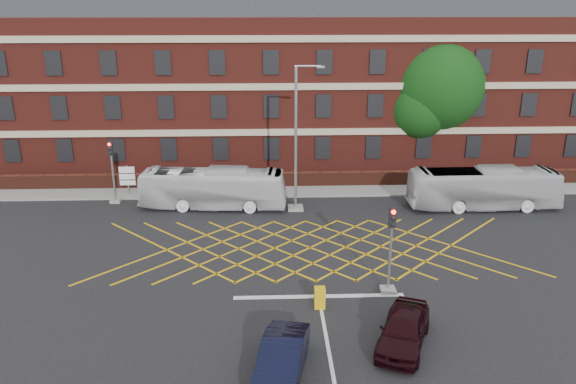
{
  "coord_description": "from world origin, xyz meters",
  "views": [
    {
      "loc": [
        -2.31,
        -26.72,
        13.12
      ],
      "look_at": [
        -1.26,
        1.5,
        3.49
      ],
      "focal_mm": 35.0,
      "sensor_mm": 36.0,
      "label": 1
    }
  ],
  "objects_px": {
    "bus_left": "(213,188)",
    "direction_signs": "(127,177)",
    "traffic_light_near": "(390,258)",
    "car_maroon": "(404,329)",
    "bus_right": "(484,188)",
    "street_lamp": "(297,162)",
    "traffic_light_far": "(113,178)",
    "deciduous_tree": "(435,92)",
    "utility_cabinet": "(320,298)",
    "car_navy": "(281,360)"
  },
  "relations": [
    {
      "from": "direction_signs",
      "to": "utility_cabinet",
      "type": "height_order",
      "value": "direction_signs"
    },
    {
      "from": "traffic_light_far",
      "to": "bus_right",
      "type": "bearing_deg",
      "value": -4.69
    },
    {
      "from": "traffic_light_far",
      "to": "street_lamp",
      "type": "height_order",
      "value": "street_lamp"
    },
    {
      "from": "bus_right",
      "to": "direction_signs",
      "type": "height_order",
      "value": "bus_right"
    },
    {
      "from": "street_lamp",
      "to": "car_maroon",
      "type": "bearing_deg",
      "value": -77.51
    },
    {
      "from": "bus_right",
      "to": "traffic_light_far",
      "type": "height_order",
      "value": "traffic_light_far"
    },
    {
      "from": "deciduous_tree",
      "to": "bus_right",
      "type": "bearing_deg",
      "value": -85.25
    },
    {
      "from": "car_maroon",
      "to": "direction_signs",
      "type": "xyz_separation_m",
      "value": [
        -15.27,
        18.95,
        0.65
      ]
    },
    {
      "from": "car_maroon",
      "to": "direction_signs",
      "type": "bearing_deg",
      "value": 151.77
    },
    {
      "from": "bus_right",
      "to": "traffic_light_near",
      "type": "distance_m",
      "value": 14.14
    },
    {
      "from": "car_navy",
      "to": "car_maroon",
      "type": "relative_size",
      "value": 1.03
    },
    {
      "from": "car_navy",
      "to": "bus_left",
      "type": "bearing_deg",
      "value": 114.29
    },
    {
      "from": "traffic_light_near",
      "to": "car_maroon",
      "type": "bearing_deg",
      "value": -94.02
    },
    {
      "from": "bus_right",
      "to": "traffic_light_far",
      "type": "bearing_deg",
      "value": 85.16
    },
    {
      "from": "street_lamp",
      "to": "direction_signs",
      "type": "distance_m",
      "value": 12.39
    },
    {
      "from": "deciduous_tree",
      "to": "traffic_light_near",
      "type": "distance_m",
      "value": 22.88
    },
    {
      "from": "street_lamp",
      "to": "bus_left",
      "type": "bearing_deg",
      "value": 173.93
    },
    {
      "from": "car_maroon",
      "to": "deciduous_tree",
      "type": "height_order",
      "value": "deciduous_tree"
    },
    {
      "from": "car_navy",
      "to": "direction_signs",
      "type": "distance_m",
      "value": 23.26
    },
    {
      "from": "bus_left",
      "to": "bus_right",
      "type": "height_order",
      "value": "bus_right"
    },
    {
      "from": "deciduous_tree",
      "to": "traffic_light_near",
      "type": "xyz_separation_m",
      "value": [
        -7.82,
        -21.03,
        -4.51
      ]
    },
    {
      "from": "bus_left",
      "to": "direction_signs",
      "type": "relative_size",
      "value": 4.4
    },
    {
      "from": "utility_cabinet",
      "to": "traffic_light_far",
      "type": "bearing_deg",
      "value": 131.32
    },
    {
      "from": "direction_signs",
      "to": "traffic_light_near",
      "type": "bearing_deg",
      "value": -43.21
    },
    {
      "from": "traffic_light_far",
      "to": "street_lamp",
      "type": "relative_size",
      "value": 0.45
    },
    {
      "from": "bus_right",
      "to": "utility_cabinet",
      "type": "xyz_separation_m",
      "value": [
        -12.02,
        -12.49,
        -0.88
      ]
    },
    {
      "from": "bus_left",
      "to": "utility_cabinet",
      "type": "height_order",
      "value": "bus_left"
    },
    {
      "from": "bus_right",
      "to": "street_lamp",
      "type": "distance_m",
      "value": 12.56
    },
    {
      "from": "deciduous_tree",
      "to": "traffic_light_far",
      "type": "height_order",
      "value": "deciduous_tree"
    },
    {
      "from": "street_lamp",
      "to": "bus_right",
      "type": "bearing_deg",
      "value": -0.78
    },
    {
      "from": "deciduous_tree",
      "to": "traffic_light_near",
      "type": "relative_size",
      "value": 2.48
    },
    {
      "from": "deciduous_tree",
      "to": "traffic_light_near",
      "type": "height_order",
      "value": "deciduous_tree"
    },
    {
      "from": "bus_left",
      "to": "traffic_light_near",
      "type": "bearing_deg",
      "value": -137.15
    },
    {
      "from": "deciduous_tree",
      "to": "street_lamp",
      "type": "bearing_deg",
      "value": -140.17
    },
    {
      "from": "bus_left",
      "to": "street_lamp",
      "type": "distance_m",
      "value": 5.89
    },
    {
      "from": "traffic_light_far",
      "to": "street_lamp",
      "type": "bearing_deg",
      "value": -8.57
    },
    {
      "from": "traffic_light_far",
      "to": "utility_cabinet",
      "type": "height_order",
      "value": "traffic_light_far"
    },
    {
      "from": "bus_left",
      "to": "street_lamp",
      "type": "bearing_deg",
      "value": -91.14
    },
    {
      "from": "bus_left",
      "to": "bus_right",
      "type": "relative_size",
      "value": 0.98
    },
    {
      "from": "car_maroon",
      "to": "utility_cabinet",
      "type": "distance_m",
      "value": 4.32
    },
    {
      "from": "bus_left",
      "to": "traffic_light_far",
      "type": "relative_size",
      "value": 2.26
    },
    {
      "from": "bus_right",
      "to": "direction_signs",
      "type": "bearing_deg",
      "value": 81.76
    },
    {
      "from": "car_maroon",
      "to": "utility_cabinet",
      "type": "relative_size",
      "value": 4.28
    },
    {
      "from": "car_navy",
      "to": "traffic_light_far",
      "type": "xyz_separation_m",
      "value": [
        -10.92,
        19.42,
        1.04
      ]
    },
    {
      "from": "bus_left",
      "to": "bus_right",
      "type": "distance_m",
      "value": 17.96
    },
    {
      "from": "bus_left",
      "to": "utility_cabinet",
      "type": "bearing_deg",
      "value": -150.98
    },
    {
      "from": "bus_left",
      "to": "deciduous_tree",
      "type": "height_order",
      "value": "deciduous_tree"
    },
    {
      "from": "bus_right",
      "to": "street_lamp",
      "type": "height_order",
      "value": "street_lamp"
    },
    {
      "from": "direction_signs",
      "to": "bus_right",
      "type": "bearing_deg",
      "value": -8.09
    },
    {
      "from": "bus_left",
      "to": "bus_right",
      "type": "xyz_separation_m",
      "value": [
        17.94,
        -0.76,
        0.03
      ]
    }
  ]
}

